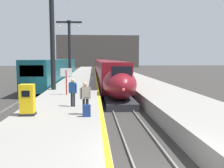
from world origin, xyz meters
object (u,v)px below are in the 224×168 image
object	(u,v)px
station_column_mid	(52,29)
departure_info_board	(66,76)
regional_train_adjacent	(58,69)
highspeed_train_main	(103,67)
passenger_near_edge	(85,96)
passenger_mid_platform	(73,90)
rolling_suitcase	(87,111)
station_column_far	(69,43)
ticket_machine_yellow	(27,101)

from	to	relation	value
station_column_mid	departure_info_board	size ratio (longest dim) A/B	4.36
regional_train_adjacent	departure_info_board	world-z (taller)	regional_train_adjacent
highspeed_train_main	passenger_near_edge	world-z (taller)	highspeed_train_main
highspeed_train_main	regional_train_adjacent	distance (m)	14.23
highspeed_train_main	passenger_mid_platform	size ratio (longest dim) A/B	44.00
highspeed_train_main	rolling_suitcase	bearing A→B (deg)	-93.45
station_column_mid	station_column_far	size ratio (longest dim) A/B	1.05
rolling_suitcase	departure_info_board	bearing A→B (deg)	103.22
regional_train_adjacent	rolling_suitcase	distance (m)	30.75
station_column_mid	passenger_near_edge	world-z (taller)	station_column_mid
passenger_mid_platform	rolling_suitcase	distance (m)	2.95
rolling_suitcase	highspeed_train_main	bearing A→B (deg)	86.55
ticket_machine_yellow	departure_info_board	bearing A→B (deg)	80.37
ticket_machine_yellow	station_column_far	bearing A→B (deg)	90.74
station_column_far	departure_info_board	bearing A→B (deg)	-85.53
station_column_far	regional_train_adjacent	bearing A→B (deg)	131.07
passenger_near_edge	passenger_mid_platform	distance (m)	2.39
rolling_suitcase	departure_info_board	world-z (taller)	departure_info_board
passenger_mid_platform	ticket_machine_yellow	size ratio (longest dim) A/B	1.06
rolling_suitcase	departure_info_board	distance (m)	8.00
passenger_mid_platform	departure_info_board	distance (m)	5.08
highspeed_train_main	ticket_machine_yellow	world-z (taller)	highspeed_train_main
departure_info_board	station_column_far	bearing A→B (deg)	94.47
regional_train_adjacent	highspeed_train_main	bearing A→B (deg)	55.30
passenger_mid_platform	departure_info_board	bearing A→B (deg)	100.38
ticket_machine_yellow	departure_info_board	xyz separation A→B (m)	(1.21, 7.15, 0.77)
passenger_near_edge	highspeed_train_main	bearing A→B (deg)	86.41
highspeed_train_main	rolling_suitcase	size ratio (longest dim) A/B	75.73
highspeed_train_main	regional_train_adjacent	world-z (taller)	regional_train_adjacent
highspeed_train_main	passenger_mid_platform	xyz separation A→B (m)	(-3.43, -39.21, 0.06)
station_column_mid	ticket_machine_yellow	size ratio (longest dim) A/B	5.78
regional_train_adjacent	ticket_machine_yellow	world-z (taller)	regional_train_adjacent
passenger_mid_platform	departure_info_board	size ratio (longest dim) A/B	0.80
station_column_far	rolling_suitcase	world-z (taller)	station_column_far
station_column_far	passenger_mid_platform	distance (m)	25.48
passenger_near_edge	ticket_machine_yellow	xyz separation A→B (m)	(-2.95, 0.07, -0.25)
highspeed_train_main	passenger_mid_platform	bearing A→B (deg)	-94.99
highspeed_train_main	station_column_mid	world-z (taller)	station_column_mid
passenger_near_edge	departure_info_board	xyz separation A→B (m)	(-1.74, 7.22, 0.52)
passenger_mid_platform	passenger_near_edge	bearing A→B (deg)	-69.88
regional_train_adjacent	passenger_near_edge	world-z (taller)	regional_train_adjacent
highspeed_train_main	rolling_suitcase	xyz separation A→B (m)	(-2.53, -41.93, -0.62)
station_column_far	passenger_mid_platform	world-z (taller)	station_column_far
station_column_mid	passenger_mid_platform	bearing A→B (deg)	-73.58
station_column_far	ticket_machine_yellow	size ratio (longest dim) A/B	5.50
ticket_machine_yellow	highspeed_train_main	bearing A→B (deg)	82.36
departure_info_board	ticket_machine_yellow	bearing A→B (deg)	-99.63
rolling_suitcase	station_column_far	bearing A→B (deg)	96.94
highspeed_train_main	ticket_machine_yellow	distance (m)	41.75
highspeed_train_main	station_column_mid	xyz separation A→B (m)	(-5.90, -30.81, 4.63)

